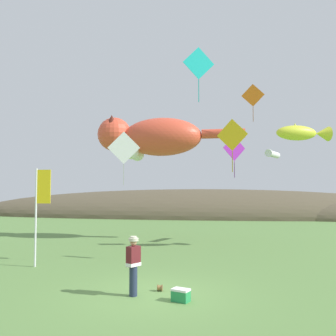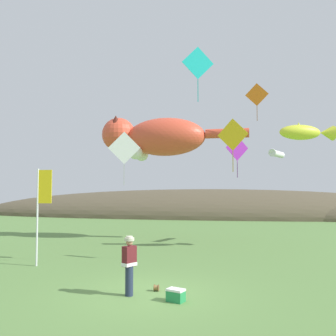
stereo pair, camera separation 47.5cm
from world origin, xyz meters
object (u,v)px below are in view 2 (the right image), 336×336
at_px(kite_diamond_gold, 233,135).
at_px(kite_diamond_white, 124,148).
at_px(kite_spool, 156,288).
at_px(festival_banner_pole, 41,202).
at_px(kite_diamond_orange, 257,95).
at_px(kite_diamond_teal, 198,63).
at_px(kite_tube_streamer, 277,154).
at_px(festival_attendant, 129,264).
at_px(kite_giant_cat, 155,137).
at_px(picnic_cooler, 176,295).
at_px(kite_fish_windsock, 306,132).
at_px(kite_diamond_violet, 237,148).

height_order(kite_diamond_gold, kite_diamond_white, kite_diamond_gold).
distance_m(kite_spool, festival_banner_pole, 6.73).
height_order(kite_diamond_orange, kite_diamond_white, kite_diamond_orange).
distance_m(kite_diamond_orange, kite_diamond_teal, 8.63).
distance_m(kite_spool, kite_tube_streamer, 12.82).
relative_size(festival_attendant, kite_giant_cat, 0.19).
bearing_deg(picnic_cooler, kite_diamond_teal, 84.61).
height_order(festival_attendant, kite_fish_windsock, kite_fish_windsock).
distance_m(picnic_cooler, kite_diamond_white, 7.27).
distance_m(kite_giant_cat, kite_diamond_gold, 8.77).
height_order(festival_attendant, kite_diamond_violet, kite_diamond_violet).
distance_m(kite_giant_cat, kite_diamond_violet, 6.05).
bearing_deg(kite_diamond_teal, kite_diamond_violet, 74.46).
xyz_separation_m(kite_fish_windsock, kite_diamond_violet, (-3.53, -0.04, -0.77)).
height_order(festival_banner_pole, kite_diamond_orange, kite_diamond_orange).
distance_m(kite_spool, kite_fish_windsock, 12.16).
height_order(kite_giant_cat, kite_diamond_white, kite_giant_cat).
bearing_deg(kite_tube_streamer, kite_giant_cat, 172.54).
height_order(kite_fish_windsock, kite_diamond_violet, kite_fish_windsock).
distance_m(festival_attendant, kite_spool, 1.28).
bearing_deg(kite_diamond_violet, kite_spool, -107.70).
relative_size(kite_spool, picnic_cooler, 0.35).
bearing_deg(kite_diamond_white, kite_diamond_gold, 7.87).
height_order(festival_attendant, festival_banner_pole, festival_banner_pole).
height_order(kite_giant_cat, kite_diamond_violet, kite_giant_cat).
relative_size(kite_spool, kite_diamond_teal, 0.09).
bearing_deg(kite_fish_windsock, festival_attendant, -127.18).
xyz_separation_m(kite_diamond_violet, kite_diamond_white, (-4.85, -4.79, -0.43)).
height_order(festival_banner_pole, kite_diamond_violet, kite_diamond_violet).
xyz_separation_m(picnic_cooler, kite_diamond_gold, (1.69, 5.31, 5.31)).
xyz_separation_m(kite_tube_streamer, kite_diamond_white, (-7.16, -6.93, -0.29)).
height_order(kite_giant_cat, kite_diamond_gold, kite_giant_cat).
bearing_deg(kite_diamond_gold, kite_spool, -119.49).
distance_m(festival_attendant, kite_diamond_white, 6.06).
bearing_deg(kite_spool, kite_diamond_teal, 67.93).
distance_m(picnic_cooler, kite_tube_streamer, 13.36).
distance_m(kite_diamond_violet, kite_diamond_white, 6.83).
distance_m(kite_giant_cat, kite_tube_streamer, 7.55).
bearing_deg(festival_banner_pole, kite_diamond_white, 12.89).
height_order(kite_spool, kite_diamond_white, kite_diamond_white).
bearing_deg(kite_tube_streamer, picnic_cooler, -110.16).
distance_m(kite_tube_streamer, kite_diamond_gold, 6.81).
xyz_separation_m(festival_banner_pole, kite_diamond_orange, (9.45, 7.93, 6.14)).
bearing_deg(kite_diamond_violet, kite_diamond_orange, 62.49).
distance_m(festival_attendant, festival_banner_pole, 6.21).
bearing_deg(kite_diamond_orange, kite_diamond_violet, -117.51).
xyz_separation_m(kite_spool, kite_diamond_gold, (2.45, 4.32, 5.39)).
bearing_deg(picnic_cooler, kite_diamond_violet, 78.37).
relative_size(kite_fish_windsock, kite_diamond_gold, 1.35).
bearing_deg(kite_diamond_gold, festival_attendant, -122.43).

